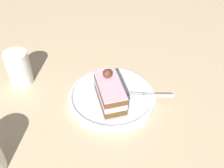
% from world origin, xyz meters
% --- Properties ---
extents(ground_plane, '(2.40, 2.40, 0.00)m').
position_xyz_m(ground_plane, '(0.00, 0.00, 0.00)').
color(ground_plane, '#D2B68C').
extents(dessert_plate, '(0.20, 0.20, 0.02)m').
position_xyz_m(dessert_plate, '(-0.02, 0.02, 0.01)').
color(dessert_plate, white).
rests_on(dessert_plate, ground_plane).
extents(cake_slice, '(0.11, 0.08, 0.07)m').
position_xyz_m(cake_slice, '(-0.00, 0.02, 0.04)').
color(cake_slice, brown).
rests_on(cake_slice, dessert_plate).
extents(fork, '(0.01, 0.11, 0.00)m').
position_xyz_m(fork, '(-0.02, 0.10, 0.02)').
color(fork, silver).
rests_on(fork, dessert_plate).
extents(drink_glass_far, '(0.06, 0.06, 0.08)m').
position_xyz_m(drink_glass_far, '(-0.07, -0.20, 0.04)').
color(drink_glass_far, white).
rests_on(drink_glass_far, ground_plane).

